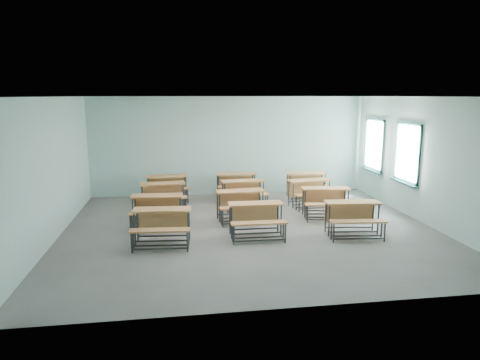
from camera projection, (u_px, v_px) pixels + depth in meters
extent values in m
cube|color=slate|center=(250.00, 230.00, 10.49)|extent=(9.00, 8.00, 0.02)
cube|color=silver|center=(251.00, 96.00, 9.87)|extent=(9.00, 8.00, 0.02)
cube|color=silver|center=(230.00, 146.00, 14.07)|extent=(9.00, 0.02, 3.20)
cube|color=silver|center=(297.00, 208.00, 6.29)|extent=(9.00, 0.02, 3.20)
cube|color=silver|center=(51.00, 170.00, 9.53)|extent=(0.02, 8.00, 3.20)
cube|color=silver|center=(425.00, 161.00, 10.83)|extent=(0.02, 8.00, 3.20)
cube|color=#17403D|center=(373.00, 168.00, 13.67)|extent=(0.06, 1.20, 0.06)
cube|color=#17403D|center=(376.00, 120.00, 13.37)|extent=(0.06, 1.20, 0.06)
cube|color=#17403D|center=(383.00, 147.00, 12.97)|extent=(0.06, 0.06, 1.60)
cube|color=#17403D|center=(366.00, 143.00, 14.08)|extent=(0.06, 0.06, 1.60)
cube|color=#17403D|center=(374.00, 145.00, 13.52)|extent=(0.04, 0.04, 1.48)
cube|color=#17403D|center=(374.00, 145.00, 13.52)|extent=(0.04, 1.08, 0.04)
cube|color=#17403D|center=(371.00, 170.00, 13.68)|extent=(0.14, 1.28, 0.04)
cube|color=white|center=(375.00, 145.00, 13.53)|extent=(0.01, 1.08, 1.48)
cube|color=#17403D|center=(405.00, 181.00, 11.73)|extent=(0.06, 1.20, 0.06)
cube|color=#17403D|center=(410.00, 124.00, 11.43)|extent=(0.06, 1.20, 0.06)
cube|color=#17403D|center=(419.00, 156.00, 11.03)|extent=(0.06, 0.06, 1.60)
cube|color=#17403D|center=(397.00, 150.00, 12.14)|extent=(0.06, 0.06, 1.60)
cube|color=#17403D|center=(408.00, 153.00, 11.58)|extent=(0.04, 0.04, 1.48)
cube|color=#17403D|center=(408.00, 153.00, 11.58)|extent=(0.04, 1.08, 0.04)
cube|color=#17403D|center=(404.00, 183.00, 11.74)|extent=(0.14, 1.28, 0.04)
cube|color=white|center=(408.00, 153.00, 11.59)|extent=(0.01, 1.08, 1.48)
cube|color=#BC7A44|center=(162.00, 210.00, 9.38)|extent=(1.29, 0.52, 0.04)
cube|color=#BC7A44|center=(163.00, 221.00, 9.63)|extent=(1.19, 0.12, 0.43)
cylinder|color=#323436|center=(135.00, 230.00, 9.25)|extent=(0.04, 0.04, 0.74)
cylinder|color=#323436|center=(188.00, 229.00, 9.33)|extent=(0.04, 0.04, 0.74)
cylinder|color=#323436|center=(138.00, 225.00, 9.58)|extent=(0.04, 0.04, 0.74)
cylinder|color=#323436|center=(189.00, 224.00, 9.66)|extent=(0.04, 0.04, 0.74)
cube|color=#323436|center=(162.00, 241.00, 9.34)|extent=(1.15, 0.12, 0.03)
cube|color=#323436|center=(164.00, 236.00, 9.67)|extent=(1.15, 0.12, 0.03)
cube|color=#BC7A44|center=(160.00, 230.00, 8.95)|extent=(1.28, 0.36, 0.04)
cylinder|color=#323436|center=(132.00, 243.00, 8.86)|extent=(0.04, 0.04, 0.44)
cylinder|color=#323436|center=(187.00, 242.00, 8.93)|extent=(0.04, 0.04, 0.44)
cylinder|color=#323436|center=(133.00, 240.00, 9.05)|extent=(0.04, 0.04, 0.44)
cylinder|color=#323436|center=(188.00, 239.00, 9.13)|extent=(0.04, 0.04, 0.44)
cube|color=#323436|center=(160.00, 249.00, 8.92)|extent=(1.15, 0.12, 0.03)
cube|color=#323436|center=(161.00, 245.00, 9.12)|extent=(1.15, 0.12, 0.03)
cube|color=#BC7A44|center=(255.00, 204.00, 9.89)|extent=(1.26, 0.44, 0.04)
cube|color=#BC7A44|center=(254.00, 215.00, 10.14)|extent=(1.20, 0.04, 0.43)
cylinder|color=#323436|center=(232.00, 223.00, 9.73)|extent=(0.04, 0.04, 0.74)
cylinder|color=#323436|center=(281.00, 221.00, 9.88)|extent=(0.04, 0.04, 0.74)
cylinder|color=#323436|center=(230.00, 219.00, 10.06)|extent=(0.04, 0.04, 0.74)
cylinder|color=#323436|center=(278.00, 217.00, 10.21)|extent=(0.04, 0.04, 0.74)
cube|color=#323436|center=(256.00, 233.00, 9.86)|extent=(1.15, 0.05, 0.03)
cube|color=#323436|center=(254.00, 229.00, 10.18)|extent=(1.15, 0.05, 0.03)
cube|color=#BC7A44|center=(259.00, 223.00, 9.46)|extent=(1.26, 0.28, 0.04)
cylinder|color=#323436|center=(234.00, 236.00, 9.34)|extent=(0.04, 0.04, 0.44)
cylinder|color=#323436|center=(285.00, 233.00, 9.49)|extent=(0.04, 0.04, 0.44)
cylinder|color=#323436|center=(233.00, 233.00, 9.53)|extent=(0.04, 0.04, 0.44)
cylinder|color=#323436|center=(283.00, 231.00, 9.68)|extent=(0.04, 0.04, 0.44)
cube|color=#323436|center=(260.00, 240.00, 9.44)|extent=(1.15, 0.05, 0.03)
cube|color=#323436|center=(258.00, 237.00, 9.63)|extent=(1.15, 0.05, 0.03)
cube|color=#BC7A44|center=(352.00, 202.00, 10.01)|extent=(1.30, 0.55, 0.04)
cube|color=#BC7A44|center=(349.00, 213.00, 10.26)|extent=(1.19, 0.14, 0.43)
cylinder|color=#323436|center=(329.00, 221.00, 9.90)|extent=(0.04, 0.04, 0.74)
cylinder|color=#323436|center=(378.00, 220.00, 9.95)|extent=(0.04, 0.04, 0.74)
cylinder|color=#323436|center=(326.00, 217.00, 10.22)|extent=(0.04, 0.04, 0.74)
cylinder|color=#323436|center=(373.00, 216.00, 10.28)|extent=(0.04, 0.04, 0.74)
cube|color=#323436|center=(353.00, 232.00, 9.97)|extent=(1.15, 0.15, 0.03)
cube|color=#323436|center=(349.00, 227.00, 10.30)|extent=(1.15, 0.15, 0.03)
cube|color=#BC7A44|center=(358.00, 221.00, 9.58)|extent=(1.28, 0.39, 0.04)
cylinder|color=#323436|center=(334.00, 233.00, 9.50)|extent=(0.04, 0.04, 0.44)
cylinder|color=#323436|center=(385.00, 232.00, 9.55)|extent=(0.04, 0.04, 0.44)
cylinder|color=#323436|center=(331.00, 230.00, 9.69)|extent=(0.04, 0.04, 0.44)
cylinder|color=#323436|center=(381.00, 230.00, 9.75)|extent=(0.04, 0.04, 0.44)
cube|color=#323436|center=(359.00, 239.00, 9.55)|extent=(1.15, 0.15, 0.03)
cube|color=#323436|center=(356.00, 236.00, 9.75)|extent=(1.15, 0.15, 0.03)
cube|color=#BC7A44|center=(157.00, 196.00, 10.67)|extent=(1.28, 0.49, 0.04)
cube|color=#BC7A44|center=(158.00, 206.00, 10.92)|extent=(1.20, 0.09, 0.43)
cylinder|color=#323436|center=(133.00, 213.00, 10.53)|extent=(0.04, 0.04, 0.74)
cylinder|color=#323436|center=(180.00, 212.00, 10.63)|extent=(0.04, 0.04, 0.74)
cylinder|color=#323436|center=(135.00, 210.00, 10.86)|extent=(0.04, 0.04, 0.74)
cylinder|color=#323436|center=(181.00, 209.00, 10.96)|extent=(0.04, 0.04, 0.74)
cube|color=#323436|center=(157.00, 223.00, 10.64)|extent=(1.15, 0.10, 0.03)
cube|color=#323436|center=(158.00, 219.00, 10.96)|extent=(1.15, 0.10, 0.03)
cube|color=#BC7A44|center=(155.00, 213.00, 10.24)|extent=(1.27, 0.33, 0.04)
cylinder|color=#323436|center=(131.00, 225.00, 10.14)|extent=(0.04, 0.04, 0.44)
cylinder|color=#323436|center=(180.00, 223.00, 10.24)|extent=(0.04, 0.04, 0.44)
cylinder|color=#323436|center=(132.00, 222.00, 10.33)|extent=(0.04, 0.04, 0.44)
cylinder|color=#323436|center=(180.00, 221.00, 10.43)|extent=(0.04, 0.04, 0.44)
cube|color=#323436|center=(155.00, 229.00, 10.21)|extent=(1.15, 0.10, 0.03)
cube|color=#323436|center=(156.00, 227.00, 10.41)|extent=(1.15, 0.10, 0.03)
cube|color=#BC7A44|center=(240.00, 191.00, 11.21)|extent=(1.29, 0.51, 0.04)
cube|color=#BC7A44|center=(238.00, 201.00, 11.45)|extent=(1.19, 0.11, 0.43)
cylinder|color=#323436|center=(220.00, 208.00, 11.00)|extent=(0.04, 0.04, 0.74)
cylinder|color=#323436|center=(263.00, 206.00, 11.25)|extent=(0.04, 0.04, 0.74)
cylinder|color=#323436|center=(217.00, 205.00, 11.32)|extent=(0.04, 0.04, 0.74)
cylinder|color=#323436|center=(259.00, 203.00, 11.57)|extent=(0.04, 0.04, 0.74)
cube|color=#323436|center=(241.00, 217.00, 11.17)|extent=(1.15, 0.12, 0.03)
cube|color=#323436|center=(239.00, 214.00, 11.49)|extent=(1.15, 0.12, 0.03)
cube|color=#BC7A44|center=(244.00, 207.00, 10.78)|extent=(1.27, 0.36, 0.04)
cylinder|color=#323436|center=(223.00, 219.00, 10.61)|extent=(0.04, 0.04, 0.44)
cylinder|color=#323436|center=(267.00, 216.00, 10.86)|extent=(0.04, 0.04, 0.44)
cylinder|color=#323436|center=(221.00, 217.00, 10.80)|extent=(0.04, 0.04, 0.44)
cylinder|color=#323436|center=(265.00, 214.00, 11.05)|extent=(0.04, 0.04, 0.44)
cube|color=#323436|center=(245.00, 222.00, 10.76)|extent=(1.15, 0.12, 0.03)
cube|color=#323436|center=(244.00, 220.00, 10.95)|extent=(1.15, 0.12, 0.03)
cube|color=#BC7A44|center=(326.00, 188.00, 11.50)|extent=(1.30, 0.58, 0.04)
cube|color=#BC7A44|center=(324.00, 198.00, 11.76)|extent=(1.19, 0.18, 0.43)
cylinder|color=#323436|center=(305.00, 204.00, 11.40)|extent=(0.04, 0.04, 0.74)
cylinder|color=#323436|center=(348.00, 204.00, 11.42)|extent=(0.04, 0.04, 0.74)
cylinder|color=#323436|center=(303.00, 201.00, 11.73)|extent=(0.04, 0.04, 0.74)
cylinder|color=#323436|center=(345.00, 201.00, 11.75)|extent=(0.04, 0.04, 0.74)
cube|color=#323436|center=(326.00, 214.00, 11.47)|extent=(1.15, 0.18, 0.03)
cube|color=#323436|center=(324.00, 211.00, 11.80)|extent=(1.15, 0.18, 0.03)
cube|color=#BC7A44|center=(329.00, 204.00, 11.07)|extent=(1.28, 0.42, 0.04)
cylinder|color=#323436|center=(308.00, 214.00, 11.01)|extent=(0.04, 0.04, 0.44)
cylinder|color=#323436|center=(352.00, 214.00, 11.03)|extent=(0.04, 0.04, 0.44)
cylinder|color=#323436|center=(306.00, 212.00, 11.20)|extent=(0.04, 0.04, 0.44)
cylinder|color=#323436|center=(350.00, 212.00, 11.22)|extent=(0.04, 0.04, 0.44)
cube|color=#323436|center=(330.00, 219.00, 11.04)|extent=(1.15, 0.18, 0.03)
cube|color=#323436|center=(328.00, 217.00, 11.24)|extent=(1.15, 0.18, 0.03)
cube|color=#BC7A44|center=(162.00, 183.00, 12.16)|extent=(1.30, 0.56, 0.04)
cube|color=#BC7A44|center=(162.00, 193.00, 12.40)|extent=(1.19, 0.15, 0.43)
cylinder|color=#323436|center=(142.00, 200.00, 11.93)|extent=(0.04, 0.04, 0.74)
cylinder|color=#323436|center=(184.00, 197.00, 12.22)|extent=(0.04, 0.04, 0.74)
cylinder|color=#323436|center=(142.00, 197.00, 12.25)|extent=(0.04, 0.04, 0.74)
cylinder|color=#323436|center=(182.00, 194.00, 12.54)|extent=(0.04, 0.04, 0.74)
cube|color=#323436|center=(164.00, 207.00, 12.13)|extent=(1.15, 0.16, 0.03)
cube|color=#323436|center=(163.00, 205.00, 12.45)|extent=(1.15, 0.16, 0.03)
cube|color=#BC7A44|center=(164.00, 198.00, 11.74)|extent=(1.28, 0.40, 0.04)
cylinder|color=#323436|center=(143.00, 209.00, 11.55)|extent=(0.04, 0.04, 0.44)
cylinder|color=#323436|center=(186.00, 206.00, 11.84)|extent=(0.04, 0.04, 0.44)
cylinder|color=#323436|center=(143.00, 207.00, 11.74)|extent=(0.04, 0.04, 0.44)
cylinder|color=#323436|center=(185.00, 204.00, 12.03)|extent=(0.04, 0.04, 0.44)
cube|color=#323436|center=(165.00, 212.00, 11.72)|extent=(1.15, 0.16, 0.03)
cube|color=#323436|center=(164.00, 210.00, 11.91)|extent=(1.15, 0.16, 0.03)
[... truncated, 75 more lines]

